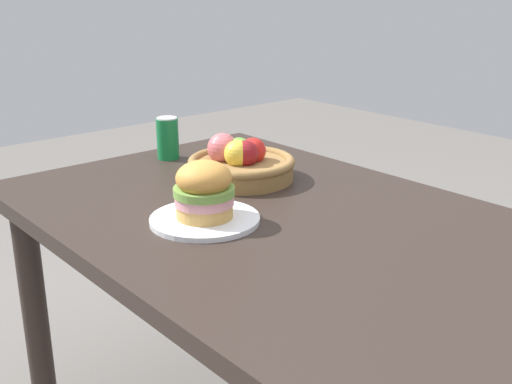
{
  "coord_description": "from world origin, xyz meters",
  "views": [
    {
      "loc": [
        0.99,
        -0.93,
        1.27
      ],
      "look_at": [
        -0.03,
        -0.05,
        0.81
      ],
      "focal_mm": 44.32,
      "sensor_mm": 36.0,
      "label": 1
    }
  ],
  "objects_px": {
    "sandwich": "(204,190)",
    "soda_can": "(168,138)",
    "fruit_basket": "(240,163)",
    "plate": "(205,219)"
  },
  "relations": [
    {
      "from": "sandwich",
      "to": "fruit_basket",
      "type": "xyz_separation_m",
      "value": [
        -0.19,
        0.26,
        -0.03
      ]
    },
    {
      "from": "plate",
      "to": "sandwich",
      "type": "xyz_separation_m",
      "value": [
        -0.0,
        0.0,
        0.07
      ]
    },
    {
      "from": "soda_can",
      "to": "sandwich",
      "type": "bearing_deg",
      "value": -24.74
    },
    {
      "from": "plate",
      "to": "soda_can",
      "type": "height_order",
      "value": "soda_can"
    },
    {
      "from": "sandwich",
      "to": "fruit_basket",
      "type": "distance_m",
      "value": 0.33
    },
    {
      "from": "plate",
      "to": "fruit_basket",
      "type": "xyz_separation_m",
      "value": [
        -0.19,
        0.26,
        0.04
      ]
    },
    {
      "from": "plate",
      "to": "fruit_basket",
      "type": "distance_m",
      "value": 0.33
    },
    {
      "from": "sandwich",
      "to": "soda_can",
      "type": "height_order",
      "value": "sandwich"
    },
    {
      "from": "sandwich",
      "to": "soda_can",
      "type": "bearing_deg",
      "value": 155.26
    },
    {
      "from": "sandwich",
      "to": "soda_can",
      "type": "relative_size",
      "value": 1.09
    }
  ]
}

